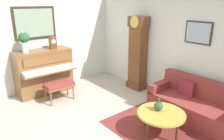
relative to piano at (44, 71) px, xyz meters
The scene contains 12 objects.
ground_plane 2.32m from the piano, ahead, with size 6.40×6.00×0.10m, color #B2A899.
wall_left 0.89m from the piano, behind, with size 0.13×4.90×2.80m.
wall_back 3.37m from the piano, 46.62° to the left, with size 5.30×0.13×2.80m.
area_rug 3.41m from the piano, 16.81° to the left, with size 2.10×1.50×0.01m, color maroon.
piano is the anchor object (origin of this frame).
piano_bench 0.76m from the piano, ahead, with size 0.42×0.70×0.48m.
grandfather_clock 2.57m from the piano, 56.94° to the left, with size 0.52×0.34×2.03m.
couch 3.86m from the piano, 29.38° to the left, with size 1.90×0.80×0.84m.
coffee_table 3.37m from the piano, 15.02° to the left, with size 0.88×0.88×0.45m.
mantel_clock 0.81m from the piano, 89.68° to the left, with size 0.13×0.18×0.38m.
flower_vase 0.99m from the piano, 89.83° to the right, with size 0.26×0.26×0.58m.
green_jug 3.28m from the piano, 15.97° to the left, with size 0.17×0.17×0.24m.
Camera 1 is at (3.10, -1.97, 2.39)m, focal length 33.83 mm.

